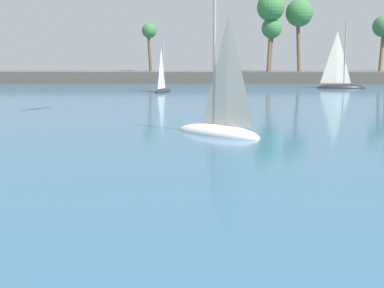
% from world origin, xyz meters
% --- Properties ---
extents(sea, '(220.00, 116.37, 0.06)m').
position_xyz_m(sea, '(0.00, 64.28, 0.03)').
color(sea, '#33607F').
rests_on(sea, ground).
extents(palm_headland, '(94.71, 6.53, 13.09)m').
position_xyz_m(palm_headland, '(3.83, 82.42, 2.81)').
color(palm_headland, '#514C47').
rests_on(palm_headland, ground).
extents(sailboat_near_shore, '(6.32, 1.92, 9.16)m').
position_xyz_m(sailboat_near_shore, '(17.97, 70.97, 0.89)').
color(sailboat_near_shore, black).
rests_on(sailboat_near_shore, sea).
extents(sailboat_mid_bay, '(5.78, 5.31, 8.77)m').
position_xyz_m(sailboat_mid_bay, '(0.99, 30.63, 0.85)').
color(sailboat_mid_bay, white).
rests_on(sailboat_mid_bay, sea).
extents(sailboat_far_left, '(2.40, 4.63, 6.44)m').
position_xyz_m(sailboat_far_left, '(-4.75, 64.03, 0.64)').
color(sailboat_far_left, black).
rests_on(sailboat_far_left, sea).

